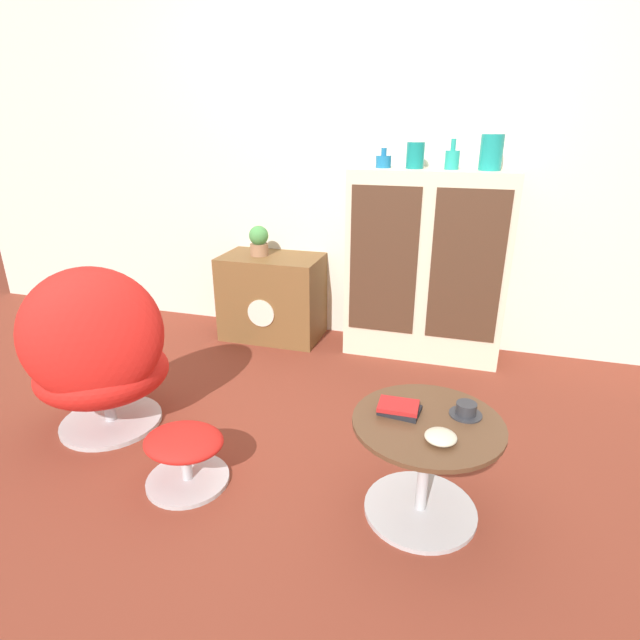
{
  "coord_description": "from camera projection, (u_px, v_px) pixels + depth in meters",
  "views": [
    {
      "loc": [
        0.81,
        -1.7,
        1.47
      ],
      "look_at": [
        0.15,
        0.52,
        0.55
      ],
      "focal_mm": 28.0,
      "sensor_mm": 36.0,
      "label": 1
    }
  ],
  "objects": [
    {
      "name": "ground_plane",
      "position": [
        256.0,
        469.0,
        2.27
      ],
      "size": [
        12.0,
        12.0,
        0.0
      ],
      "primitive_type": "plane",
      "color": "brown"
    },
    {
      "name": "vase_inner_right",
      "position": [
        452.0,
        159.0,
        2.96
      ],
      "size": [
        0.08,
        0.08,
        0.17
      ],
      "color": "teal",
      "rests_on": "sideboard"
    },
    {
      "name": "vase_inner_left",
      "position": [
        415.0,
        155.0,
        3.01
      ],
      "size": [
        0.11,
        0.11,
        0.15
      ],
      "color": "#147A75",
      "rests_on": "sideboard"
    },
    {
      "name": "tv_console",
      "position": [
        272.0,
        297.0,
        3.6
      ],
      "size": [
        0.7,
        0.44,
        0.6
      ],
      "color": "brown",
      "rests_on": "ground_plane"
    },
    {
      "name": "ottoman",
      "position": [
        185.0,
        450.0,
        2.13
      ],
      "size": [
        0.36,
        0.36,
        0.25
      ],
      "color": "#B7B7BC",
      "rests_on": "ground_plane"
    },
    {
      "name": "wall_back",
      "position": [
        350.0,
        150.0,
        3.32
      ],
      "size": [
        6.4,
        0.06,
        2.6
      ],
      "color": "silver",
      "rests_on": "ground_plane"
    },
    {
      "name": "bowl",
      "position": [
        441.0,
        437.0,
        1.74
      ],
      "size": [
        0.11,
        0.11,
        0.04
      ],
      "color": "beige",
      "rests_on": "coffee_table"
    },
    {
      "name": "vase_rightmost",
      "position": [
        491.0,
        152.0,
        2.88
      ],
      "size": [
        0.13,
        0.13,
        0.2
      ],
      "color": "teal",
      "rests_on": "sideboard"
    },
    {
      "name": "book_stack",
      "position": [
        399.0,
        408.0,
        1.92
      ],
      "size": [
        0.16,
        0.13,
        0.04
      ],
      "color": "black",
      "rests_on": "coffee_table"
    },
    {
      "name": "coffee_table",
      "position": [
        424.0,
        461.0,
        1.93
      ],
      "size": [
        0.57,
        0.57,
        0.43
      ],
      "color": "#B7B7BC",
      "rests_on": "ground_plane"
    },
    {
      "name": "teacup",
      "position": [
        466.0,
        410.0,
        1.9
      ],
      "size": [
        0.12,
        0.12,
        0.05
      ],
      "color": "#2D2D33",
      "rests_on": "coffee_table"
    },
    {
      "name": "egg_chair",
      "position": [
        98.0,
        356.0,
        2.42
      ],
      "size": [
        0.86,
        0.85,
        0.89
      ],
      "color": "#B7B7BC",
      "rests_on": "ground_plane"
    },
    {
      "name": "vase_leftmost",
      "position": [
        383.0,
        161.0,
        3.07
      ],
      "size": [
        0.1,
        0.1,
        0.12
      ],
      "color": "#196699",
      "rests_on": "sideboard"
    },
    {
      "name": "potted_plant",
      "position": [
        259.0,
        240.0,
        3.47
      ],
      "size": [
        0.14,
        0.14,
        0.21
      ],
      "color": "#996B4C",
      "rests_on": "tv_console"
    },
    {
      "name": "sideboard",
      "position": [
        426.0,
        266.0,
        3.22
      ],
      "size": [
        1.0,
        0.38,
        1.21
      ],
      "color": "beige",
      "rests_on": "ground_plane"
    }
  ]
}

